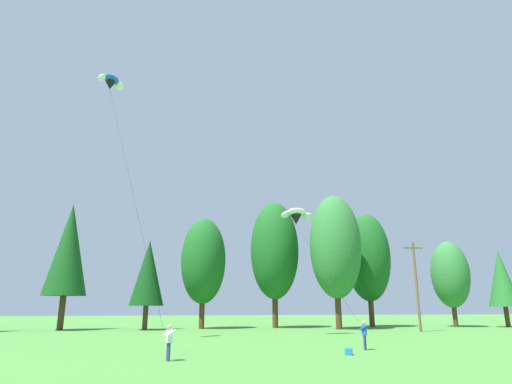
# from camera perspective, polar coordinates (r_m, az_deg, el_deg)

# --- Properties ---
(treeline_tree_c) EXTENTS (4.66, 4.66, 13.92)m
(treeline_tree_c) POSITION_cam_1_polar(r_m,az_deg,el_deg) (52.87, -23.70, -6.98)
(treeline_tree_c) COLOR #472D19
(treeline_tree_c) RESTS_ON ground_plane
(treeline_tree_d) EXTENTS (3.76, 3.76, 9.82)m
(treeline_tree_d) POSITION_cam_1_polar(r_m,az_deg,el_deg) (50.42, -14.19, -10.39)
(treeline_tree_d) COLOR #472D19
(treeline_tree_d) RESTS_ON ground_plane
(treeline_tree_e) EXTENTS (5.25, 5.25, 12.78)m
(treeline_tree_e) POSITION_cam_1_polar(r_m,az_deg,el_deg) (51.79, -7.02, -9.07)
(treeline_tree_e) COLOR #472D19
(treeline_tree_e) RESTS_ON ground_plane
(treeline_tree_f) EXTENTS (5.92, 5.92, 15.24)m
(treeline_tree_f) POSITION_cam_1_polar(r_m,az_deg,el_deg) (53.53, 2.49, -7.74)
(treeline_tree_f) COLOR #472D19
(treeline_tree_f) RESTS_ON ground_plane
(treeline_tree_g) EXTENTS (5.95, 5.95, 15.37)m
(treeline_tree_g) POSITION_cam_1_polar(r_m,az_deg,el_deg) (51.31, 10.52, -7.11)
(treeline_tree_g) COLOR #472D19
(treeline_tree_g) RESTS_ON ground_plane
(treeline_tree_h) EXTENTS (5.64, 5.64, 14.22)m
(treeline_tree_h) POSITION_cam_1_polar(r_m,az_deg,el_deg) (57.48, 14.67, -8.39)
(treeline_tree_h) COLOR #472D19
(treeline_tree_h) RESTS_ON ground_plane
(treeline_tree_i) EXTENTS (4.67, 4.67, 10.64)m
(treeline_tree_i) POSITION_cam_1_polar(r_m,az_deg,el_deg) (61.06, 24.46, -9.96)
(treeline_tree_i) COLOR #472D19
(treeline_tree_i) RESTS_ON ground_plane
(treeline_tree_j) EXTENTS (3.67, 3.67, 9.41)m
(treeline_tree_j) POSITION_cam_1_polar(r_m,az_deg,el_deg) (63.28, 29.90, -9.95)
(treeline_tree_j) COLOR #472D19
(treeline_tree_j) RESTS_ON ground_plane
(utility_pole) EXTENTS (2.20, 0.26, 9.12)m
(utility_pole) POSITION_cam_1_polar(r_m,az_deg,el_deg) (48.59, 20.60, -11.33)
(utility_pole) COLOR brown
(utility_pole) RESTS_ON ground_plane
(kite_flyer_near) EXTENTS (0.68, 0.71, 1.69)m
(kite_flyer_near) POSITION_cam_1_polar(r_m,az_deg,el_deg) (22.43, -11.52, -18.68)
(kite_flyer_near) COLOR navy
(kite_flyer_near) RESTS_ON ground_plane
(kite_flyer_mid) EXTENTS (0.75, 0.76, 1.69)m
(kite_flyer_mid) POSITION_cam_1_polar(r_m,az_deg,el_deg) (28.05, 14.24, -17.71)
(kite_flyer_mid) COLOR navy
(kite_flyer_mid) RESTS_ON ground_plane
(parafoil_kite_high_blue_white) EXTENTS (7.03, 12.64, 19.73)m
(parafoil_kite_high_blue_white) POSITION_cam_1_polar(r_m,az_deg,el_deg) (38.92, -18.79, 13.66)
(parafoil_kite_high_blue_white) COLOR blue
(parafoil_kite_mid_white) EXTENTS (3.47, 13.21, 9.93)m
(parafoil_kite_mid_white) POSITION_cam_1_polar(r_m,az_deg,el_deg) (40.42, 5.41, -3.14)
(parafoil_kite_mid_white) COLOR white
(picnic_cooler) EXTENTS (0.55, 0.62, 0.34)m
(picnic_cooler) POSITION_cam_1_polar(r_m,az_deg,el_deg) (25.20, 12.25, -20.08)
(picnic_cooler) COLOR #1E70B7
(picnic_cooler) RESTS_ON ground_plane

